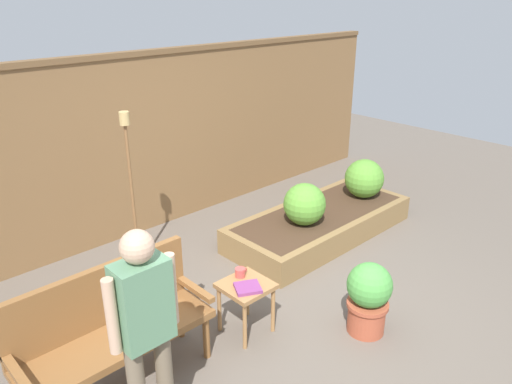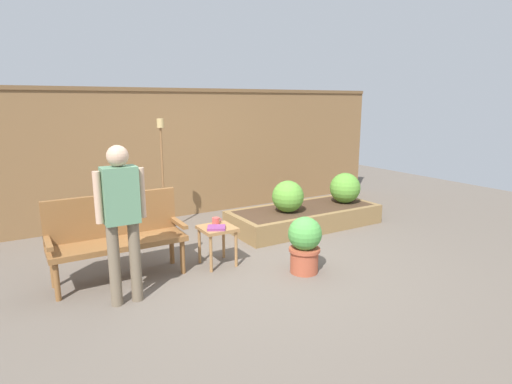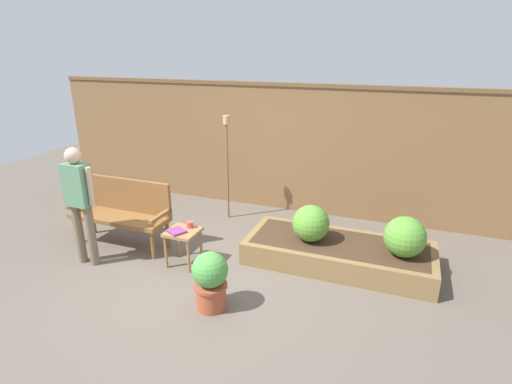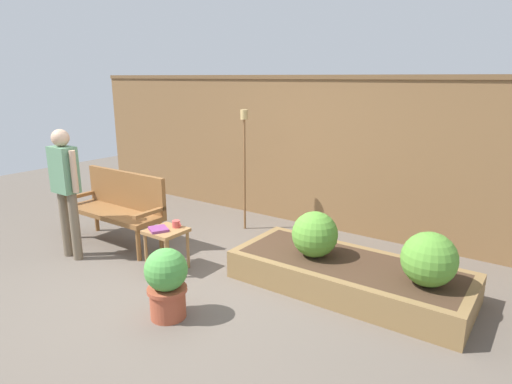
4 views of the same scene
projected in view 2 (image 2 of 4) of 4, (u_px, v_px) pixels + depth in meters
name	position (u px, v px, depth m)	size (l,w,h in m)	color
ground_plane	(254.00, 265.00, 5.11)	(14.00, 14.00, 0.00)	#60564C
fence_back	(175.00, 153.00, 7.05)	(8.40, 0.14, 2.16)	brown
garden_bench	(116.00, 231.00, 4.64)	(1.44, 0.48, 0.94)	brown
side_table	(217.00, 233.00, 5.03)	(0.40, 0.40, 0.48)	#9E7042
cup_on_table	(216.00, 221.00, 5.12)	(0.12, 0.09, 0.08)	#CC4C47
book_on_table	(216.00, 228.00, 4.93)	(0.21, 0.19, 0.03)	#7F3875
potted_boxwood	(305.00, 243.00, 4.81)	(0.39, 0.39, 0.66)	#A84C33
raised_planter_bed	(304.00, 217.00, 6.64)	(2.40, 1.00, 0.30)	olive
shrub_near_bench	(288.00, 196.00, 6.32)	(0.48, 0.48, 0.48)	brown
shrub_far_corner	(345.00, 188.00, 6.90)	(0.50, 0.50, 0.50)	brown
tiki_torch	(162.00, 155.00, 6.16)	(0.10, 0.10, 1.70)	brown
person_by_bench	(121.00, 211.00, 3.96)	(0.47, 0.20, 1.56)	#70604C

